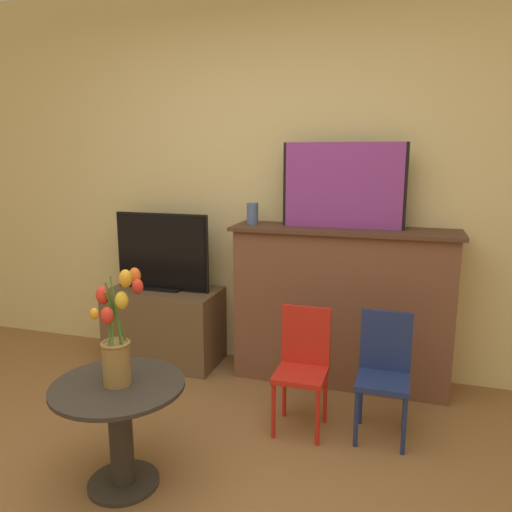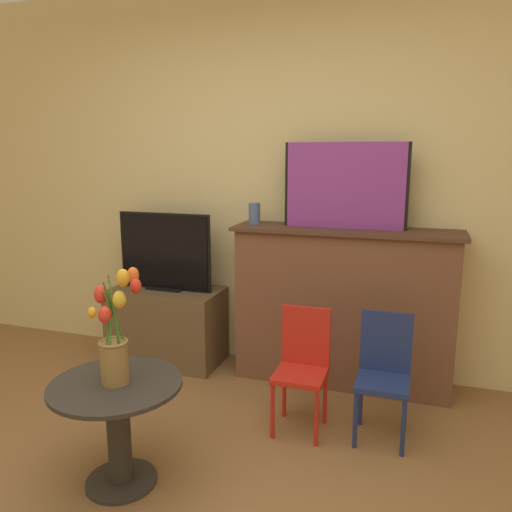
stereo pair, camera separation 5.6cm
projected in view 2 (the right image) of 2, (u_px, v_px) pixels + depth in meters
wall_back at (285, 181)px, 3.52m from camera, size 8.00×0.06×2.70m
fireplace_mantel at (343, 305)px, 3.34m from camera, size 1.48×0.39×1.06m
painting at (345, 186)px, 3.19m from camera, size 0.79×0.03×0.55m
mantel_candle at (254, 214)px, 3.42m from camera, size 0.08×0.08×0.15m
tv_stand at (167, 325)px, 3.74m from camera, size 0.82×0.44×0.56m
tv_monitor at (165, 253)px, 3.63m from camera, size 0.72×0.12×0.57m
chair_red at (302, 362)px, 2.80m from camera, size 0.28×0.28×0.69m
chair_blue at (384, 369)px, 2.71m from camera, size 0.28×0.28×0.69m
side_table at (118, 418)px, 2.31m from camera, size 0.61×0.61×0.51m
vase_tulips at (115, 339)px, 2.24m from camera, size 0.18×0.27×0.54m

